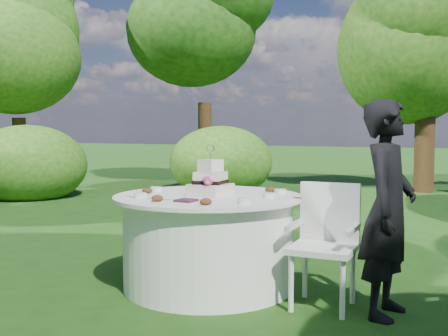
{
  "coord_description": "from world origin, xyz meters",
  "views": [
    {
      "loc": [
        2.17,
        -3.73,
        1.3
      ],
      "look_at": [
        0.15,
        0.0,
        1.0
      ],
      "focal_mm": 42.0,
      "sensor_mm": 36.0,
      "label": 1
    }
  ],
  "objects": [
    {
      "name": "chair",
      "position": [
        1.0,
        0.03,
        0.52
      ],
      "size": [
        0.5,
        0.49,
        0.91
      ],
      "color": "white",
      "rests_on": "ground"
    },
    {
      "name": "ground",
      "position": [
        0.0,
        0.0,
        0.0
      ],
      "size": [
        80.0,
        80.0,
        0.0
      ],
      "primitive_type": "plane",
      "color": "#173D10",
      "rests_on": "ground"
    },
    {
      "name": "napkins",
      "position": [
        0.06,
        -0.43,
        0.78
      ],
      "size": [
        0.14,
        0.14,
        0.02
      ],
      "primitive_type": "cube",
      "color": "#451D36",
      "rests_on": "table"
    },
    {
      "name": "feather_plume",
      "position": [
        -0.29,
        -0.39,
        0.78
      ],
      "size": [
        0.48,
        0.07,
        0.01
      ],
      "primitive_type": "ellipsoid",
      "color": "white",
      "rests_on": "table"
    },
    {
      "name": "petal_cups",
      "position": [
        0.0,
        -0.19,
        0.79
      ],
      "size": [
        0.98,
        1.04,
        0.05
      ],
      "color": "#562D16",
      "rests_on": "table"
    },
    {
      "name": "table",
      "position": [
        0.0,
        0.0,
        0.39
      ],
      "size": [
        1.56,
        1.56,
        0.77
      ],
      "color": "white",
      "rests_on": "ground"
    },
    {
      "name": "cake",
      "position": [
        0.04,
        -0.03,
        0.88
      ],
      "size": [
        0.31,
        0.32,
        0.42
      ],
      "color": "silver",
      "rests_on": "table"
    },
    {
      "name": "guest",
      "position": [
        1.45,
        -0.0,
        0.76
      ],
      "size": [
        0.39,
        0.57,
        1.52
      ],
      "primitive_type": "imported",
      "rotation": [
        0.0,
        0.0,
        1.52
      ],
      "color": "black",
      "rests_on": "ground"
    },
    {
      "name": "votives",
      "position": [
        0.04,
        0.03,
        0.79
      ],
      "size": [
        1.16,
        0.99,
        0.04
      ],
      "color": "white",
      "rests_on": "table"
    }
  ]
}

